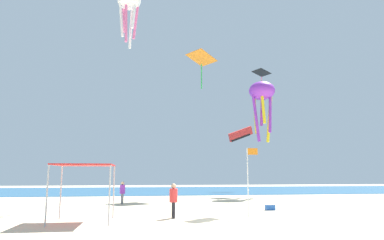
{
  "coord_description": "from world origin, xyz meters",
  "views": [
    {
      "loc": [
        -3.45,
        -16.85,
        2.18
      ],
      "look_at": [
        1.28,
        14.11,
        7.06
      ],
      "focal_mm": 32.64,
      "sensor_mm": 36.0,
      "label": 1
    }
  ],
  "objects_px": {
    "kite_diamond_orange": "(201,59)",
    "kite_octopus_white": "(129,4)",
    "person_leftmost": "(122,191)",
    "person_central": "(173,198)",
    "banner_flag": "(249,175)",
    "kite_diamond_black": "(261,74)",
    "kite_parafoil_red": "(241,134)",
    "kite_octopus_purple": "(262,94)",
    "cooler_box": "(270,207)",
    "canopy_tent": "(85,168)"
  },
  "relations": [
    {
      "from": "kite_diamond_orange",
      "to": "kite_octopus_white",
      "type": "distance_m",
      "value": 10.87
    },
    {
      "from": "person_leftmost",
      "to": "person_central",
      "type": "height_order",
      "value": "person_central"
    },
    {
      "from": "banner_flag",
      "to": "kite_diamond_black",
      "type": "relative_size",
      "value": 1.4
    },
    {
      "from": "person_leftmost",
      "to": "kite_parafoil_red",
      "type": "bearing_deg",
      "value": 128.19
    },
    {
      "from": "kite_octopus_purple",
      "to": "kite_diamond_black",
      "type": "xyz_separation_m",
      "value": [
        1.77,
        4.78,
        3.68
      ]
    },
    {
      "from": "kite_diamond_orange",
      "to": "kite_octopus_white",
      "type": "height_order",
      "value": "kite_octopus_white"
    },
    {
      "from": "kite_diamond_orange",
      "to": "person_central",
      "type": "bearing_deg",
      "value": 133.23
    },
    {
      "from": "person_leftmost",
      "to": "kite_octopus_white",
      "type": "distance_m",
      "value": 14.45
    },
    {
      "from": "person_central",
      "to": "kite_parafoil_red",
      "type": "bearing_deg",
      "value": -23.71
    },
    {
      "from": "cooler_box",
      "to": "kite_diamond_black",
      "type": "distance_m",
      "value": 23.61
    },
    {
      "from": "banner_flag",
      "to": "kite_octopus_white",
      "type": "bearing_deg",
      "value": 130.34
    },
    {
      "from": "kite_diamond_orange",
      "to": "kite_octopus_purple",
      "type": "relative_size",
      "value": 0.58
    },
    {
      "from": "cooler_box",
      "to": "kite_parafoil_red",
      "type": "bearing_deg",
      "value": 77.31
    },
    {
      "from": "kite_diamond_black",
      "to": "canopy_tent",
      "type": "bearing_deg",
      "value": 119.17
    },
    {
      "from": "kite_parafoil_red",
      "to": "person_leftmost",
      "type": "bearing_deg",
      "value": 37.27
    },
    {
      "from": "banner_flag",
      "to": "person_leftmost",
      "type": "bearing_deg",
      "value": 127.71
    },
    {
      "from": "canopy_tent",
      "to": "cooler_box",
      "type": "relative_size",
      "value": 4.83
    },
    {
      "from": "canopy_tent",
      "to": "kite_parafoil_red",
      "type": "xyz_separation_m",
      "value": [
        15.91,
        27.63,
        5.0
      ]
    },
    {
      "from": "kite_diamond_orange",
      "to": "kite_diamond_black",
      "type": "xyz_separation_m",
      "value": [
        8.24,
        4.94,
        0.31
      ]
    },
    {
      "from": "kite_diamond_orange",
      "to": "kite_octopus_purple",
      "type": "distance_m",
      "value": 7.3
    },
    {
      "from": "cooler_box",
      "to": "kite_octopus_purple",
      "type": "xyz_separation_m",
      "value": [
        4.57,
        13.13,
        10.34
      ]
    },
    {
      "from": "cooler_box",
      "to": "kite_octopus_purple",
      "type": "relative_size",
      "value": 0.09
    },
    {
      "from": "canopy_tent",
      "to": "person_central",
      "type": "distance_m",
      "value": 4.61
    },
    {
      "from": "person_leftmost",
      "to": "kite_octopus_purple",
      "type": "height_order",
      "value": "kite_octopus_purple"
    },
    {
      "from": "canopy_tent",
      "to": "kite_diamond_black",
      "type": "xyz_separation_m",
      "value": [
        16.91,
        21.83,
        11.72
      ]
    },
    {
      "from": "kite_diamond_black",
      "to": "kite_octopus_white",
      "type": "bearing_deg",
      "value": 106.93
    },
    {
      "from": "kite_octopus_purple",
      "to": "kite_parafoil_red",
      "type": "height_order",
      "value": "kite_octopus_purple"
    },
    {
      "from": "canopy_tent",
      "to": "kite_octopus_purple",
      "type": "distance_m",
      "value": 24.18
    },
    {
      "from": "banner_flag",
      "to": "kite_parafoil_red",
      "type": "xyz_separation_m",
      "value": [
        7.61,
        26.77,
        5.33
      ]
    },
    {
      "from": "person_central",
      "to": "kite_diamond_orange",
      "type": "xyz_separation_m",
      "value": [
        4.38,
        16.06,
        12.88
      ]
    },
    {
      "from": "cooler_box",
      "to": "kite_octopus_purple",
      "type": "height_order",
      "value": "kite_octopus_purple"
    },
    {
      "from": "kite_diamond_orange",
      "to": "kite_diamond_black",
      "type": "distance_m",
      "value": 9.61
    },
    {
      "from": "canopy_tent",
      "to": "kite_octopus_white",
      "type": "xyz_separation_m",
      "value": [
        1.48,
        8.88,
        12.91
      ]
    },
    {
      "from": "kite_octopus_purple",
      "to": "kite_parafoil_red",
      "type": "xyz_separation_m",
      "value": [
        0.76,
        10.58,
        -3.04
      ]
    },
    {
      "from": "person_central",
      "to": "kite_octopus_white",
      "type": "height_order",
      "value": "kite_octopus_white"
    },
    {
      "from": "banner_flag",
      "to": "cooler_box",
      "type": "distance_m",
      "value": 4.3
    },
    {
      "from": "canopy_tent",
      "to": "cooler_box",
      "type": "height_order",
      "value": "canopy_tent"
    },
    {
      "from": "kite_diamond_orange",
      "to": "kite_parafoil_red",
      "type": "height_order",
      "value": "kite_diamond_orange"
    },
    {
      "from": "person_leftmost",
      "to": "kite_octopus_purple",
      "type": "bearing_deg",
      "value": 105.11
    },
    {
      "from": "kite_diamond_black",
      "to": "kite_diamond_orange",
      "type": "bearing_deg",
      "value": 97.85
    },
    {
      "from": "canopy_tent",
      "to": "kite_octopus_white",
      "type": "bearing_deg",
      "value": 80.53
    },
    {
      "from": "person_central",
      "to": "kite_diamond_black",
      "type": "bearing_deg",
      "value": -31.28
    },
    {
      "from": "person_leftmost",
      "to": "kite_diamond_black",
      "type": "bearing_deg",
      "value": 115.1
    },
    {
      "from": "canopy_tent",
      "to": "kite_parafoil_red",
      "type": "bearing_deg",
      "value": 60.08
    },
    {
      "from": "banner_flag",
      "to": "cooler_box",
      "type": "relative_size",
      "value": 6.24
    },
    {
      "from": "person_leftmost",
      "to": "person_central",
      "type": "distance_m",
      "value": 9.46
    },
    {
      "from": "person_central",
      "to": "kite_octopus_purple",
      "type": "height_order",
      "value": "kite_octopus_purple"
    },
    {
      "from": "banner_flag",
      "to": "kite_diamond_orange",
      "type": "bearing_deg",
      "value": 88.65
    },
    {
      "from": "banner_flag",
      "to": "kite_octopus_purple",
      "type": "relative_size",
      "value": 0.56
    },
    {
      "from": "kite_octopus_white",
      "to": "person_central",
      "type": "bearing_deg",
      "value": -23.64
    }
  ]
}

